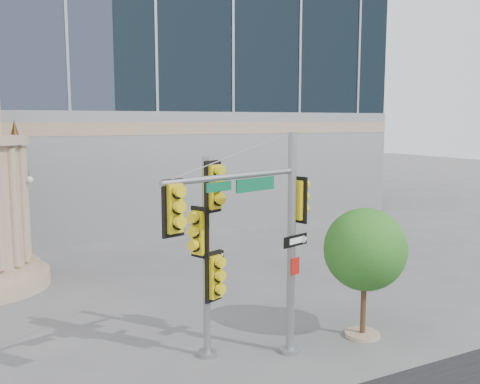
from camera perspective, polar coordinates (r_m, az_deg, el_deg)
name	(u,v)px	position (r m, az deg, el deg)	size (l,w,h in m)	color
ground	(274,356)	(13.34, 3.69, -17.04)	(120.00, 120.00, 0.00)	#545456
main_signal_pole	(264,224)	(11.86, 2.54, -3.46)	(4.00, 1.51, 5.30)	slate
secondary_signal_pole	(208,242)	(12.33, -3.42, -5.39)	(0.90, 0.64, 4.75)	slate
street_tree	(366,253)	(14.09, 13.27, -6.31)	(2.16, 2.11, 3.37)	gray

